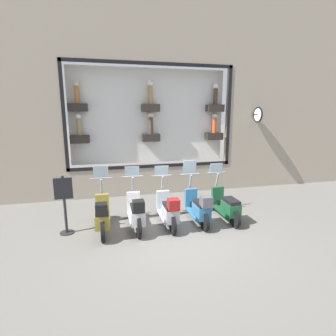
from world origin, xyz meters
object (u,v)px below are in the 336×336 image
object	(u,v)px
scooter_green_0	(226,206)
scooter_silver_2	(168,210)
scooter_olive_4	(102,215)
shop_sign_post	(64,203)
scooter_white_3	(136,213)
scooter_teal_1	(199,207)

from	to	relation	value
scooter_green_0	scooter_silver_2	bearing A→B (deg)	92.01
scooter_olive_4	scooter_silver_2	bearing A→B (deg)	-90.31
scooter_green_0	shop_sign_post	xyz separation A→B (m)	(0.15, 4.46, 0.40)
scooter_green_0	scooter_silver_2	xyz separation A→B (m)	(-0.06, 1.77, 0.04)
scooter_silver_2	scooter_white_3	bearing A→B (deg)	89.48
scooter_teal_1	scooter_silver_2	distance (m)	0.88
scooter_white_3	scooter_olive_4	bearing A→B (deg)	89.89
scooter_silver_2	shop_sign_post	world-z (taller)	scooter_silver_2
scooter_green_0	scooter_silver_2	world-z (taller)	scooter_silver_2
scooter_green_0	scooter_white_3	distance (m)	2.65
scooter_green_0	scooter_olive_4	distance (m)	3.53
scooter_silver_2	scooter_olive_4	world-z (taller)	scooter_olive_4
scooter_white_3	scooter_olive_4	world-z (taller)	scooter_olive_4
scooter_green_0	scooter_teal_1	bearing A→B (deg)	93.77
shop_sign_post	scooter_white_3	bearing A→B (deg)	-96.35
shop_sign_post	scooter_silver_2	bearing A→B (deg)	-94.45
scooter_teal_1	shop_sign_post	xyz separation A→B (m)	(0.21, 3.58, 0.35)
scooter_green_0	scooter_teal_1	xyz separation A→B (m)	(-0.06, 0.88, 0.05)
scooter_green_0	shop_sign_post	bearing A→B (deg)	88.10
scooter_green_0	shop_sign_post	size ratio (longest dim) A/B	1.16
shop_sign_post	scooter_teal_1	bearing A→B (deg)	-93.30
scooter_silver_2	shop_sign_post	distance (m)	2.72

